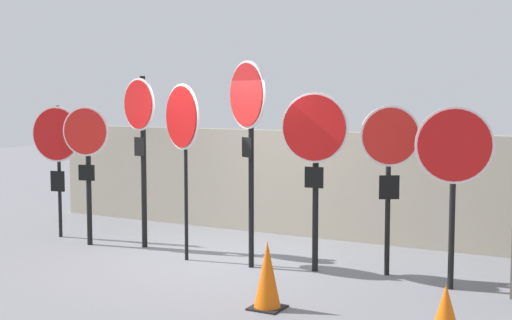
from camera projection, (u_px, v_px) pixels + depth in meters
The scene contains 12 objects.
ground_plane at pixel (221, 261), 9.95m from camera, with size 40.00×40.00×0.00m, color slate.
fence_back at pixel (289, 183), 11.76m from camera, with size 9.53×0.12×1.73m.
stop_sign_0 at pixel (57, 142), 11.46m from camera, with size 0.89×0.20×2.14m.
stop_sign_1 at pixel (86, 149), 10.86m from camera, with size 0.74×0.22×2.14m.
stop_sign_2 at pixel (141, 128), 10.66m from camera, with size 0.75×0.28×2.59m.
stop_sign_3 at pixel (182, 125), 9.81m from camera, with size 0.82×0.43×2.46m.
stop_sign_4 at pixel (248, 117), 9.38m from camera, with size 0.78×0.48×2.76m.
stop_sign_5 at pixel (314, 146), 9.18m from camera, with size 0.91×0.17×2.35m.
stop_sign_6 at pixel (390, 153), 8.98m from camera, with size 0.67×0.43×2.18m.
stop_sign_7 at pixel (454, 158), 8.30m from camera, with size 0.86×0.33×2.18m.
traffic_cone_0 at pixel (267, 275), 7.68m from camera, with size 0.35×0.35×0.74m.
traffic_cone_1 at pixel (445, 319), 6.35m from camera, with size 0.42×0.42×0.63m.
Camera 1 is at (5.12, -8.36, 2.29)m, focal length 50.00 mm.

